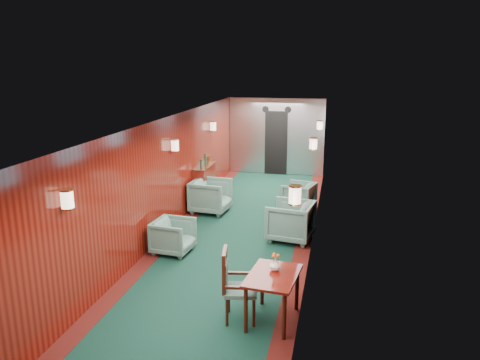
{
  "coord_description": "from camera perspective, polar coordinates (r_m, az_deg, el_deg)",
  "views": [
    {
      "loc": [
        1.92,
        -8.58,
        3.49
      ],
      "look_at": [
        0.0,
        0.42,
        1.15
      ],
      "focal_mm": 35.0,
      "sensor_mm": 36.0,
      "label": 1
    }
  ],
  "objects": [
    {
      "name": "side_chair",
      "position": [
        6.54,
        -0.78,
        -12.36
      ],
      "size": [
        0.53,
        0.55,
        1.03
      ],
      "rotation": [
        0.0,
        0.0,
        0.17
      ],
      "color": "#214D46",
      "rests_on": "ground"
    },
    {
      "name": "windows_right",
      "position": [
        9.07,
        9.01,
        1.1
      ],
      "size": [
        0.02,
        8.6,
        0.8
      ],
      "color": "silver",
      "rests_on": "ground"
    },
    {
      "name": "credenza",
      "position": [
        11.8,
        -4.4,
        -0.47
      ],
      "size": [
        0.34,
        1.08,
        1.25
      ],
      "color": "#65160D",
      "rests_on": "ground"
    },
    {
      "name": "armchair_right_far",
      "position": [
        11.41,
        7.16,
        -1.93
      ],
      "size": [
        0.87,
        0.86,
        0.66
      ],
      "primitive_type": "imported",
      "rotation": [
        0.0,
        0.0,
        -1.83
      ],
      "color": "#214D46",
      "rests_on": "ground"
    },
    {
      "name": "room",
      "position": [
        8.99,
        -0.56,
        2.35
      ],
      "size": [
        12.0,
        12.1,
        2.4
      ],
      "color": "#0E3326",
      "rests_on": "ground"
    },
    {
      "name": "armchair_left_far",
      "position": [
        11.09,
        -3.59,
        -1.96
      ],
      "size": [
        0.93,
        0.91,
        0.79
      ],
      "primitive_type": "imported",
      "rotation": [
        0.0,
        0.0,
        1.49
      ],
      "color": "#214D46",
      "rests_on": "ground"
    },
    {
      "name": "dining_table",
      "position": [
        6.51,
        4.02,
        -12.31
      ],
      "size": [
        0.75,
        0.99,
        0.69
      ],
      "rotation": [
        0.0,
        0.0,
        -0.11
      ],
      "color": "#65160D",
      "rests_on": "ground"
    },
    {
      "name": "flower_vase",
      "position": [
        6.55,
        4.3,
        -10.26
      ],
      "size": [
        0.21,
        0.21,
        0.17
      ],
      "primitive_type": "imported",
      "rotation": [
        0.0,
        0.0,
        0.43
      ],
      "color": "white",
      "rests_on": "dining_table"
    },
    {
      "name": "wall_sconces",
      "position": [
        9.5,
        0.19,
        3.96
      ],
      "size": [
        2.97,
        7.97,
        0.25
      ],
      "color": "beige",
      "rests_on": "ground"
    },
    {
      "name": "armchair_right_near",
      "position": [
        9.43,
        6.17,
        -4.99
      ],
      "size": [
        0.99,
        0.97,
        0.79
      ],
      "primitive_type": "imported",
      "rotation": [
        0.0,
        0.0,
        -1.73
      ],
      "color": "#214D46",
      "rests_on": "ground"
    },
    {
      "name": "bulkhead",
      "position": [
        14.8,
        4.46,
        5.27
      ],
      "size": [
        2.98,
        0.17,
        2.39
      ],
      "color": "silver",
      "rests_on": "ground"
    },
    {
      "name": "armchair_left_near",
      "position": [
        8.88,
        -8.14,
        -6.8
      ],
      "size": [
        0.77,
        0.75,
        0.64
      ],
      "primitive_type": "imported",
      "rotation": [
        0.0,
        0.0,
        1.47
      ],
      "color": "#214D46",
      "rests_on": "ground"
    }
  ]
}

